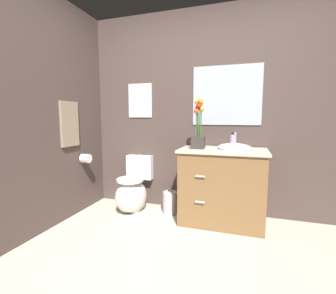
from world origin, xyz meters
The scene contains 11 objects.
wall_back centered at (0.20, 1.61, 1.25)m, with size 4.75×0.05×2.50m, color #4C3D38.
wall_left centered at (-1.55, 0.48, 1.25)m, with size 0.05×4.44×2.50m, color #4C3D38.
toilet centered at (-0.91, 1.31, 0.24)m, with size 0.38×0.59×0.69m.
vanity_cabinet centered at (0.21, 1.28, 0.43)m, with size 0.94×0.56×1.02m.
flower_vase centered at (-0.06, 1.25, 1.05)m, with size 0.14×0.14×0.55m.
soap_bottle centered at (0.31, 1.36, 0.93)m, with size 0.06×0.06×0.18m.
trash_bin centered at (-0.42, 1.36, 0.14)m, with size 0.18×0.18×0.27m.
wall_poster centered at (-0.91, 1.58, 1.41)m, with size 0.33×0.01×0.44m, color silver.
wall_mirror centered at (0.21, 1.58, 1.45)m, with size 0.80×0.01×0.70m, color #B2BCC6.
hanging_towel centered at (-1.51, 0.92, 1.11)m, with size 0.03×0.28×0.52m, color gray.
toilet_paper_roll centered at (-1.46, 1.11, 0.68)m, with size 0.11×0.11×0.11m, color white.
Camera 1 is at (0.42, -1.36, 1.18)m, focal length 25.34 mm.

